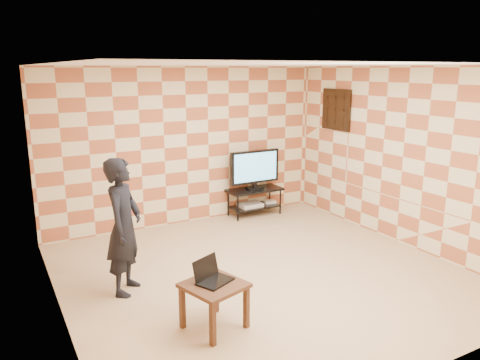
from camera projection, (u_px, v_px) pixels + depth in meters
name	position (u px, v px, depth m)	size (l,w,h in m)	color
floor	(262.00, 273.00, 6.24)	(5.00, 5.00, 0.00)	tan
wall_back	(187.00, 146.00, 8.06)	(5.00, 0.02, 2.70)	beige
wall_front	(424.00, 233.00, 3.79)	(5.00, 0.02, 2.70)	beige
wall_left	(53.00, 200.00, 4.75)	(0.02, 5.00, 2.70)	beige
wall_right	(403.00, 157.00, 7.10)	(0.02, 5.00, 2.70)	beige
ceiling	(264.00, 65.00, 5.61)	(5.00, 5.00, 0.02)	white
wall_art	(336.00, 110.00, 8.27)	(0.04, 0.72, 0.72)	black
tv_stand	(255.00, 196.00, 8.64)	(1.03, 0.46, 0.50)	black
tv	(255.00, 168.00, 8.52)	(0.99, 0.19, 0.72)	black
dvd_player	(250.00, 205.00, 8.62)	(0.42, 0.30, 0.07)	#AEADB0
game_console	(270.00, 202.00, 8.87)	(0.21, 0.16, 0.05)	silver
side_table	(214.00, 291.00, 4.83)	(0.70, 0.70, 0.50)	#351D13
laptop	(212.00, 276.00, 4.85)	(0.45, 0.41, 0.24)	black
person	(124.00, 226.00, 5.55)	(0.60, 0.40, 1.66)	black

